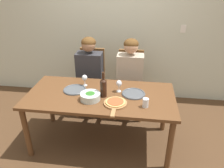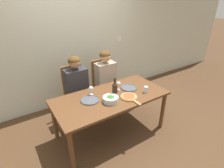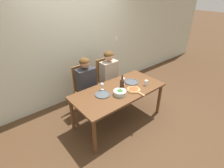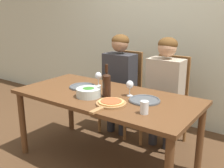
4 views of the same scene
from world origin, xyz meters
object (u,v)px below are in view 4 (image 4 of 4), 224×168
broccoli_bowl (89,92)px  chair_left (124,89)px  dinner_plate_right (144,100)px  water_tumbler (144,107)px  dinner_plate_left (83,87)px  chair_right (168,98)px  wine_bottle (107,84)px  wine_glass_left (98,76)px  wine_glass_right (130,85)px  pizza_on_board (110,103)px  person_woman (119,75)px  person_man (165,83)px

broccoli_bowl → chair_left: bearing=102.0°
dinner_plate_right → water_tumbler: water_tumbler is taller
dinner_plate_left → water_tumbler: bearing=-16.9°
chair_right → wine_bottle: wine_bottle is taller
chair_left → wine_glass_left: 0.65m
wine_glass_right → chair_left: bearing=126.3°
dinner_plate_right → wine_glass_left: bearing=167.0°
dinner_plate_left → pizza_on_board: pizza_on_board is taller
pizza_on_board → water_tumbler: water_tumbler is taller
chair_left → chair_right: size_ratio=1.00×
wine_glass_left → water_tumbler: wine_glass_left is taller
broccoli_bowl → person_woman: bearing=103.7°
chair_left → chair_right: 0.60m
wine_bottle → wine_glass_right: size_ratio=2.05×
wine_bottle → wine_glass_left: size_ratio=2.05×
wine_bottle → dinner_plate_right: bearing=14.8°
dinner_plate_left → water_tumbler: size_ratio=2.73×
wine_bottle → pizza_on_board: size_ratio=0.77×
person_woman → broccoli_bowl: (0.19, -0.80, 0.02)m
chair_right → dinner_plate_right: size_ratio=3.60×
wine_glass_right → water_tumbler: size_ratio=1.46×
person_woman → pizza_on_board: 0.99m
person_man → dinner_plate_left: (-0.65, -0.61, -0.01)m
chair_left → dinner_plate_left: 0.75m
chair_left → dinner_plate_left: size_ratio=3.60×
person_woman → person_man: (0.60, 0.00, 0.00)m
chair_right → pizza_on_board: 1.01m
chair_right → wine_bottle: 0.92m
chair_left → chair_right: (0.60, 0.00, 0.00)m
wine_bottle → dinner_plate_right: (0.35, 0.09, -0.11)m
broccoli_bowl → wine_glass_right: bearing=37.7°
broccoli_bowl → wine_glass_left: wine_glass_left is taller
wine_bottle → pizza_on_board: wine_bottle is taller
wine_bottle → person_woman: bearing=115.4°
person_woman → wine_bottle: 0.78m
person_woman → person_man: size_ratio=1.00×
chair_right → person_woman: size_ratio=0.82×
person_man → person_woman: bearing=180.0°
broccoli_bowl → dinner_plate_left: broccoli_bowl is taller
chair_left → chair_right: bearing=0.0°
chair_left → dinner_plate_right: bearing=-46.7°
chair_right → pizza_on_board: (-0.11, -0.98, 0.21)m
wine_glass_right → wine_glass_left: bearing=167.4°
dinner_plate_left → dinner_plate_right: 0.73m
chair_left → wine_glass_left: (0.05, -0.58, 0.29)m
pizza_on_board → water_tumbler: size_ratio=3.89×
chair_right → person_man: size_ratio=0.82×
dinner_plate_left → person_woman: bearing=85.3°
wine_bottle → pizza_on_board: 0.25m
dinner_plate_left → wine_glass_right: bearing=4.4°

